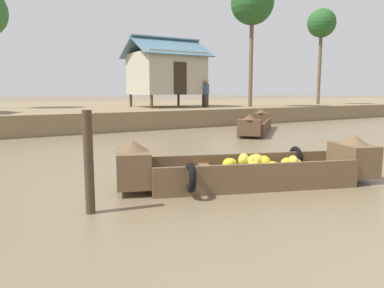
# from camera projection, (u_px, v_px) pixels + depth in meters

# --- Properties ---
(ground_plane) EXTENTS (300.00, 300.00, 0.00)m
(ground_plane) POSITION_uv_depth(u_px,v_px,m) (127.00, 153.00, 10.80)
(ground_plane) COLOR #726047
(riverbank_strip) EXTENTS (160.00, 20.00, 0.89)m
(riverbank_strip) POSITION_uv_depth(u_px,v_px,m) (41.00, 113.00, 23.86)
(riverbank_strip) COLOR #7F6B4C
(riverbank_strip) RESTS_ON ground
(banana_boat) EXTENTS (5.08, 2.63, 0.94)m
(banana_boat) POSITION_uv_depth(u_px,v_px,m) (251.00, 168.00, 7.09)
(banana_boat) COLOR brown
(banana_boat) RESTS_ON ground
(fishing_skiff_distant) EXTENTS (4.27, 4.08, 0.93)m
(fishing_skiff_distant) POSITION_uv_depth(u_px,v_px,m) (256.00, 125.00, 16.28)
(fishing_skiff_distant) COLOR brown
(fishing_skiff_distant) RESTS_ON ground
(stilt_house_mid_left) EXTENTS (4.44, 3.94, 4.10)m
(stilt_house_mid_left) POSITION_uv_depth(u_px,v_px,m) (166.00, 73.00, 21.87)
(stilt_house_mid_left) COLOR #4C3826
(stilt_house_mid_left) RESTS_ON riverbank_strip
(palm_tree_near) EXTENTS (2.56, 2.56, 7.39)m
(palm_tree_near) POSITION_uv_depth(u_px,v_px,m) (252.00, 4.00, 21.59)
(palm_tree_near) COLOR brown
(palm_tree_near) RESTS_ON riverbank_strip
(palm_tree_mid) EXTENTS (2.01, 2.01, 6.76)m
(palm_tree_mid) POSITION_uv_depth(u_px,v_px,m) (322.00, 25.00, 26.10)
(palm_tree_mid) COLOR brown
(palm_tree_mid) RESTS_ON riverbank_strip
(vendor_person) EXTENTS (0.44, 0.44, 1.66)m
(vendor_person) POSITION_uv_depth(u_px,v_px,m) (206.00, 91.00, 21.33)
(vendor_person) COLOR #332D28
(vendor_person) RESTS_ON riverbank_strip
(mooring_post) EXTENTS (0.14, 0.14, 1.54)m
(mooring_post) POSITION_uv_depth(u_px,v_px,m) (89.00, 163.00, 5.37)
(mooring_post) COLOR #423323
(mooring_post) RESTS_ON ground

